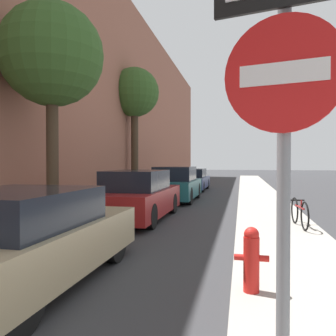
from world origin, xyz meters
name	(u,v)px	position (x,y,z in m)	size (l,w,h in m)	color
ground_plane	(193,201)	(0.00, 16.00, 0.00)	(120.00, 120.00, 0.00)	#333335
sidewalk_left	(129,199)	(-2.90, 16.00, 0.06)	(2.00, 52.00, 0.12)	#9E998E
sidewalk_right	(263,202)	(2.90, 16.00, 0.06)	(2.00, 52.00, 0.12)	#9E998E
building_facade_left	(101,84)	(-4.25, 16.00, 5.27)	(0.70, 52.00, 10.53)	#9E604C
parked_car_champagne	(21,239)	(-0.94, 5.49, 0.65)	(1.90, 4.16, 1.33)	black
parked_car_red	(138,196)	(-0.97, 11.06, 0.69)	(1.70, 4.50, 1.46)	black
parked_car_teal	(176,185)	(-0.79, 16.08, 0.71)	(1.78, 4.22, 1.50)	black
parked_car_navy	(191,180)	(-0.92, 21.86, 0.62)	(1.82, 4.55, 1.30)	black
street_tree_near	(52,56)	(-2.63, 9.15, 4.35)	(2.57, 2.57, 5.56)	#423323
street_tree_far	(135,94)	(-3.46, 18.60, 5.25)	(2.57, 2.57, 6.52)	#423323
fire_hydrant	(251,258)	(2.15, 5.60, 0.53)	(0.42, 0.19, 0.79)	red
traffic_sign_post	(283,137)	(2.23, 3.15, 1.83)	(0.71, 0.18, 2.58)	gray
bicycle	(299,213)	(3.41, 10.17, 0.47)	(0.44, 1.65, 0.67)	black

